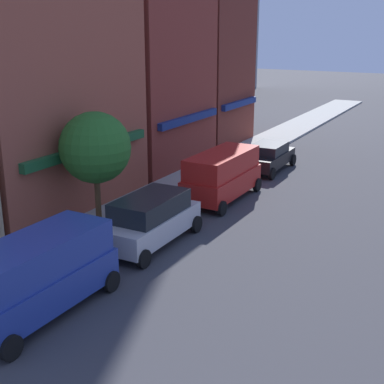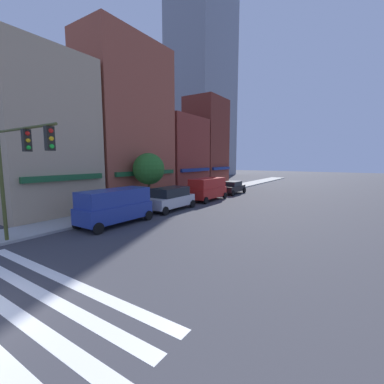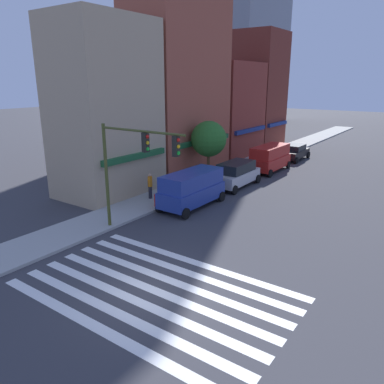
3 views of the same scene
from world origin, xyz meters
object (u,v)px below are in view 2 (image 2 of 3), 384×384
fire_hydrant (77,217)px  suv_silver (171,198)px  traffic_signal (19,160)px  pedestrian_orange_vest (79,205)px  sedan_black (232,187)px  van_blue (115,205)px  van_red (208,188)px  street_tree (149,169)px

fire_hydrant → suv_silver: bearing=-12.6°
traffic_signal → pedestrian_orange_vest: size_ratio=3.29×
sedan_black → pedestrian_orange_vest: pedestrian_orange_vest is taller
van_blue → pedestrian_orange_vest: (-0.56, 3.12, -0.21)m
sedan_black → van_red: bearing=179.5°
traffic_signal → street_tree: bearing=14.7°
traffic_signal → suv_silver: bearing=1.6°
van_blue → street_tree: street_tree is taller
suv_silver → street_tree: street_tree is taller
van_blue → fire_hydrant: size_ratio=5.96×
suv_silver → van_red: size_ratio=0.94×
traffic_signal → pedestrian_orange_vest: bearing=34.1°
van_blue → van_red: bearing=0.5°
traffic_signal → van_blue: (5.65, 0.33, -2.98)m
fire_hydrant → street_tree: 8.52m
van_blue → sedan_black: van_blue is taller
traffic_signal → suv_silver: (11.61, 0.33, -3.23)m
van_blue → van_red: same height
van_red → street_tree: size_ratio=1.06×
traffic_signal → suv_silver: 12.05m
suv_silver → sedan_black: size_ratio=1.07×
van_blue → street_tree: (6.32, 2.80, 2.15)m
van_blue → sedan_black: (18.54, 0.00, -0.44)m
van_red → sedan_black: bearing=0.4°
fire_hydrant → pedestrian_orange_vest: bearing=52.6°
traffic_signal → sedan_black: traffic_signal is taller
street_tree → fire_hydrant: bearing=-172.1°
van_blue → suv_silver: (5.95, 0.00, -0.25)m
suv_silver → van_red: (6.33, -0.00, 0.25)m
van_blue → street_tree: 7.24m
suv_silver → fire_hydrant: (-7.60, 1.70, -0.42)m
suv_silver → pedestrian_orange_vest: bearing=154.0°
sedan_black → fire_hydrant: sedan_black is taller
van_red → traffic_signal: bearing=-178.6°
van_blue → street_tree: bearing=24.4°
sedan_black → fire_hydrant: size_ratio=5.25×
van_red → fire_hydrant: 14.05m
pedestrian_orange_vest → street_tree: 7.28m
van_red → van_blue: bearing=-179.6°
van_blue → fire_hydrant: (-1.64, 1.70, -0.67)m
traffic_signal → street_tree: 12.40m
van_blue → street_tree: size_ratio=1.06×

